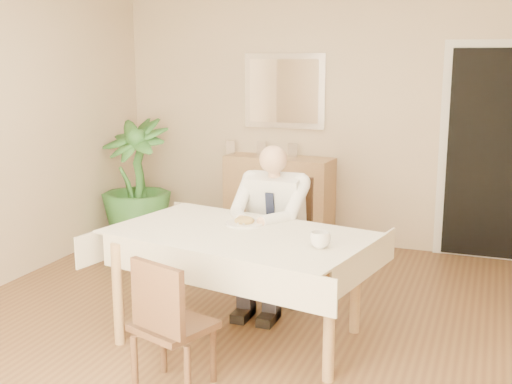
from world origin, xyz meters
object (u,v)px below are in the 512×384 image
at_px(dining_table, 239,244).
at_px(chair_far, 281,229).
at_px(potted_palm, 136,181).
at_px(chair_near, 167,321).
at_px(coffee_mug, 320,240).
at_px(sideboard, 279,199).
at_px(seated_man, 269,220).

distance_m(dining_table, chair_far, 0.90).
bearing_deg(potted_palm, chair_near, -56.07).
height_order(chair_far, chair_near, chair_far).
bearing_deg(potted_palm, coffee_mug, -38.65).
distance_m(dining_table, chair_near, 0.89).
bearing_deg(sideboard, seated_man, -69.04).
bearing_deg(dining_table, seated_man, 101.41).
height_order(chair_near, seated_man, seated_man).
bearing_deg(seated_man, chair_near, -93.26).
xyz_separation_m(coffee_mug, potted_palm, (-2.50, 2.00, -0.17)).
bearing_deg(potted_palm, seated_man, -33.35).
bearing_deg(chair_far, potted_palm, 155.36).
bearing_deg(coffee_mug, chair_far, 119.86).
relative_size(chair_near, potted_palm, 0.65).
bearing_deg(seated_man, chair_far, 90.00).
relative_size(dining_table, coffee_mug, 15.27).
xyz_separation_m(chair_far, chair_near, (-0.08, -1.74, -0.09)).
bearing_deg(dining_table, potted_palm, 147.27).
xyz_separation_m(chair_near, potted_palm, (-1.82, 2.70, 0.18)).
relative_size(seated_man, coffee_mug, 9.95).
height_order(chair_near, coffee_mug, coffee_mug).
bearing_deg(seated_man, coffee_mug, -51.33).
xyz_separation_m(dining_table, coffee_mug, (0.60, -0.15, 0.13)).
xyz_separation_m(chair_far, potted_palm, (-1.90, 0.96, 0.09)).
distance_m(coffee_mug, sideboard, 2.76).
bearing_deg(potted_palm, sideboard, 19.88).
height_order(seated_man, potted_palm, potted_palm).
bearing_deg(chair_far, dining_table, -87.93).
distance_m(sideboard, potted_palm, 1.49).
bearing_deg(sideboard, coffee_mug, -61.34).
bearing_deg(potted_palm, chair_far, -26.71).
xyz_separation_m(coffee_mug, sideboard, (-1.11, 2.50, -0.36)).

